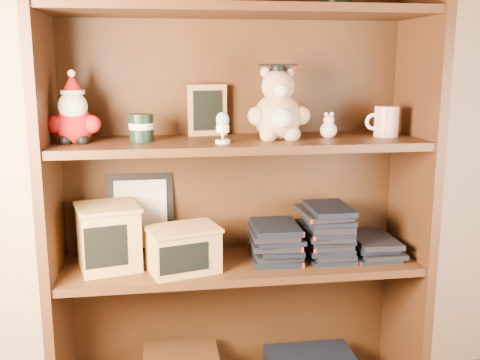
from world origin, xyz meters
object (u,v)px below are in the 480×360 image
Objects in this scene: bookcase at (237,189)px; teacher_mug at (386,121)px; treats_box at (108,236)px; grad_teddy_bear at (278,110)px.

bookcase is 14.40× the size of teacher_mug.
bookcase is at bearing 173.99° from teacher_mug.
treats_box is at bearing -172.93° from bookcase.
teacher_mug is at bearing 0.06° from treats_box.
bookcase is 0.44m from treats_box.
bookcase reaches higher than grad_teddy_bear.
teacher_mug reaches higher than treats_box.
grad_teddy_bear reaches higher than teacher_mug.
grad_teddy_bear is at bearing -178.84° from teacher_mug.
grad_teddy_bear is 1.08× the size of treats_box.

